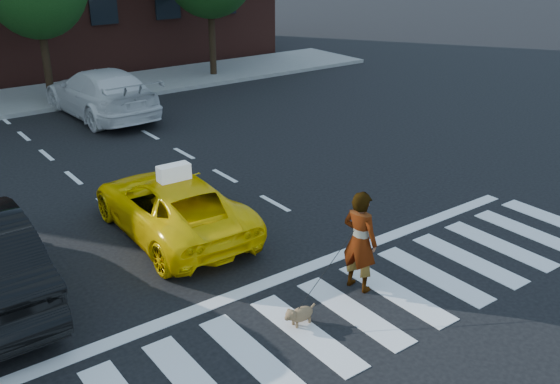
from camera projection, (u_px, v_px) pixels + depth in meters
name	position (u px, v px, depth m)	size (l,w,h in m)	color
ground	(353.00, 312.00, 10.36)	(120.00, 120.00, 0.00)	black
crosswalk	(353.00, 312.00, 10.36)	(13.00, 2.40, 0.01)	silver
stop_line	(294.00, 273.00, 11.54)	(12.00, 0.30, 0.01)	silver
sidewalk_far	(34.00, 99.00, 23.30)	(30.00, 4.00, 0.15)	slate
taxi	(172.00, 205.00, 12.87)	(2.07, 4.49, 1.25)	yellow
white_suv	(101.00, 93.00, 21.08)	(2.27, 5.59, 1.62)	silver
woman	(360.00, 241.00, 10.73)	(0.67, 0.44, 1.85)	#999999
dog	(299.00, 314.00, 9.94)	(0.60, 0.24, 0.34)	#856243
taxi_sign	(174.00, 172.00, 12.42)	(0.65, 0.28, 0.32)	white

